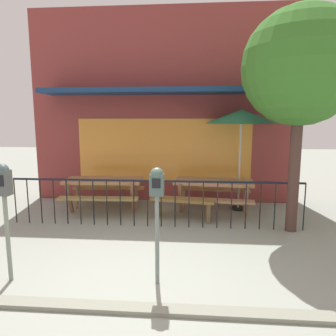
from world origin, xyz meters
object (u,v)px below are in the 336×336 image
object	(u,v)px
picnic_table_left	(104,186)
street_tree	(301,68)
patio_bench	(183,204)
picnic_table_right	(213,187)
patio_umbrella	(241,117)
parking_meter_near	(4,192)
parking_meter_far	(157,195)

from	to	relation	value
picnic_table_left	street_tree	size ratio (longest dim) A/B	0.44
picnic_table_left	patio_bench	bearing A→B (deg)	-15.95
picnic_table_right	patio_umbrella	world-z (taller)	patio_umbrella
picnic_table_right	patio_bench	world-z (taller)	picnic_table_right
picnic_table_left	street_tree	distance (m)	4.88
patio_bench	parking_meter_near	bearing A→B (deg)	-129.06
patio_bench	parking_meter_near	size ratio (longest dim) A/B	0.89
patio_umbrella	parking_meter_near	xyz separation A→B (m)	(-3.57, -3.68, -0.99)
patio_umbrella	street_tree	distance (m)	1.85
parking_meter_far	street_tree	bearing A→B (deg)	42.36
picnic_table_left	parking_meter_far	bearing A→B (deg)	-62.70
parking_meter_near	patio_bench	bearing A→B (deg)	50.94
picnic_table_right	parking_meter_far	xyz separation A→B (m)	(-0.94, -3.26, 0.60)
parking_meter_near	parking_meter_far	size ratio (longest dim) A/B	1.02
picnic_table_left	patio_bench	world-z (taller)	picnic_table_left
picnic_table_left	street_tree	world-z (taller)	street_tree
parking_meter_near	street_tree	distance (m)	5.29
picnic_table_right	street_tree	xyz separation A→B (m)	(1.46, -1.07, 2.49)
parking_meter_far	street_tree	xyz separation A→B (m)	(2.40, 2.19, 1.89)
picnic_table_right	patio_bench	xyz separation A→B (m)	(-0.70, -0.59, -0.26)
picnic_table_left	patio_bench	size ratio (longest dim) A/B	1.30
patio_umbrella	patio_bench	size ratio (longest dim) A/B	1.68
picnic_table_right	street_tree	bearing A→B (deg)	-36.44
picnic_table_right	patio_bench	bearing A→B (deg)	-139.97
patio_bench	street_tree	xyz separation A→B (m)	(2.16, -0.49, 2.75)
parking_meter_near	street_tree	size ratio (longest dim) A/B	0.38
parking_meter_near	street_tree	xyz separation A→B (m)	(4.40, 2.28, 1.86)
picnic_table_right	patio_umbrella	bearing A→B (deg)	27.78
patio_umbrella	parking_meter_near	bearing A→B (deg)	-134.12
picnic_table_left	street_tree	bearing A→B (deg)	-14.26
parking_meter_far	street_tree	size ratio (longest dim) A/B	0.37
parking_meter_far	picnic_table_left	bearing A→B (deg)	117.30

